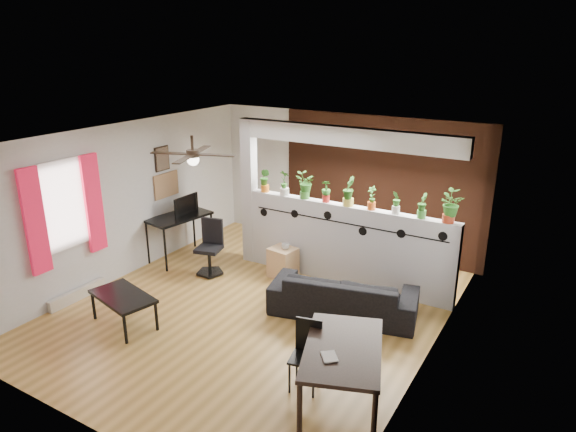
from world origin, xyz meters
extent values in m
cube|color=olive|center=(0.00, 0.00, -0.05)|extent=(6.30, 7.10, 0.10)
cube|color=#B7B7BA|center=(0.00, 3.02, 1.30)|extent=(6.30, 0.04, 2.90)
cube|color=#B7B7BA|center=(0.00, -3.02, 1.30)|extent=(6.30, 0.04, 2.90)
cube|color=#B7B7BA|center=(-2.62, 0.00, 1.30)|extent=(0.04, 7.10, 2.90)
cube|color=#B7B7BA|center=(2.62, 0.00, 1.30)|extent=(0.04, 7.10, 2.90)
cube|color=white|center=(0.00, 0.00, 2.65)|extent=(6.30, 7.10, 0.10)
cube|color=#BCBCC1|center=(0.80, 1.50, 0.68)|extent=(3.60, 0.18, 1.35)
cube|color=silver|center=(0.80, 1.50, 2.45)|extent=(3.60, 0.18, 0.30)
cube|color=#BCBCC1|center=(-1.11, 1.50, 1.30)|extent=(0.22, 0.20, 2.60)
cube|color=#9A492C|center=(0.80, 2.97, 1.30)|extent=(3.90, 0.05, 2.60)
cube|color=black|center=(0.80, 1.40, 1.08)|extent=(3.31, 0.01, 0.02)
cylinder|color=black|center=(-0.75, 1.40, 1.00)|extent=(0.14, 0.01, 0.14)
cylinder|color=black|center=(-0.13, 1.40, 1.08)|extent=(0.14, 0.01, 0.14)
cylinder|color=black|center=(0.49, 1.40, 1.16)|extent=(0.14, 0.01, 0.14)
cylinder|color=black|center=(1.11, 1.40, 1.00)|extent=(0.14, 0.01, 0.14)
cylinder|color=black|center=(1.73, 1.40, 1.08)|extent=(0.14, 0.01, 0.14)
cylinder|color=black|center=(2.35, 1.40, 1.16)|extent=(0.14, 0.01, 0.14)
cube|color=white|center=(-2.58, -1.20, 1.55)|extent=(0.02, 0.95, 1.25)
cube|color=silver|center=(-2.57, -1.20, 1.55)|extent=(0.04, 1.05, 1.35)
cube|color=red|center=(-2.53, -1.70, 1.45)|extent=(0.06, 0.30, 1.55)
cube|color=red|center=(-2.53, -0.70, 1.45)|extent=(0.06, 0.30, 1.55)
cube|color=silver|center=(-2.54, -1.20, 0.09)|extent=(0.08, 1.00, 0.18)
cube|color=#8F6745|center=(-2.58, 0.95, 1.35)|extent=(0.03, 0.60, 0.45)
cube|color=#8C7259|center=(-2.58, 0.90, 1.85)|extent=(0.03, 0.30, 0.40)
cube|color=black|center=(-2.58, 0.90, 1.85)|extent=(0.02, 0.34, 0.44)
cylinder|color=black|center=(-0.80, -0.30, 2.50)|extent=(0.04, 0.04, 0.20)
cylinder|color=black|center=(-0.80, -0.30, 2.35)|extent=(0.18, 0.18, 0.10)
sphere|color=white|center=(-0.80, -0.30, 2.26)|extent=(0.17, 0.17, 0.17)
cube|color=black|center=(-0.48, -0.18, 2.34)|extent=(0.55, 0.29, 0.01)
cube|color=black|center=(-0.92, 0.02, 2.34)|extent=(0.29, 0.55, 0.01)
cube|color=black|center=(-1.12, -0.42, 2.34)|extent=(0.55, 0.29, 0.01)
cube|color=black|center=(-0.68, -0.62, 2.34)|extent=(0.29, 0.55, 0.01)
cylinder|color=orange|center=(-0.78, 1.50, 1.41)|extent=(0.15, 0.15, 0.12)
imported|color=#1B4F16|center=(-0.78, 1.50, 1.61)|extent=(0.22, 0.18, 0.31)
cylinder|color=silver|center=(-0.39, 1.50, 1.41)|extent=(0.16, 0.16, 0.12)
imported|color=#1B4F16|center=(-0.39, 1.50, 1.62)|extent=(0.26, 0.22, 0.34)
cylinder|color=#3D812F|center=(0.01, 1.50, 1.41)|extent=(0.16, 0.16, 0.12)
imported|color=#1B4F16|center=(0.01, 1.50, 1.62)|extent=(0.29, 0.27, 0.34)
cylinder|color=red|center=(0.41, 1.50, 1.41)|extent=(0.12, 0.12, 0.12)
imported|color=#1B4F16|center=(0.41, 1.50, 1.58)|extent=(0.22, 0.20, 0.26)
cylinder|color=#D6C54B|center=(0.80, 1.50, 1.41)|extent=(0.18, 0.18, 0.12)
imported|color=#1B4F16|center=(0.80, 1.50, 1.64)|extent=(0.24, 0.28, 0.38)
cylinder|color=orange|center=(1.20, 1.50, 1.41)|extent=(0.13, 0.13, 0.12)
imported|color=#1B4F16|center=(1.20, 1.50, 1.59)|extent=(0.22, 0.19, 0.28)
cylinder|color=silver|center=(1.59, 1.50, 1.41)|extent=(0.12, 0.12, 0.12)
imported|color=#1B4F16|center=(1.59, 1.50, 1.58)|extent=(0.19, 0.21, 0.26)
cylinder|color=green|center=(1.98, 1.50, 1.41)|extent=(0.13, 0.13, 0.12)
imported|color=#1B4F16|center=(1.99, 1.50, 1.59)|extent=(0.16, 0.19, 0.28)
cylinder|color=#AE351B|center=(2.38, 1.50, 1.41)|extent=(0.18, 0.18, 0.12)
imported|color=#1B4F16|center=(2.38, 1.50, 1.64)|extent=(0.32, 0.30, 0.38)
imported|color=black|center=(1.21, 0.52, 0.30)|extent=(2.15, 1.23, 0.59)
cube|color=tan|center=(-0.21, 1.16, 0.26)|extent=(0.47, 0.43, 0.52)
imported|color=gray|center=(-0.16, 1.16, 0.57)|extent=(0.14, 0.14, 0.10)
cube|color=black|center=(-2.25, 0.87, 0.81)|extent=(0.79, 1.24, 0.04)
cylinder|color=black|center=(-2.60, 0.39, 0.40)|extent=(0.04, 0.04, 0.79)
cylinder|color=black|center=(-2.08, 0.30, 0.40)|extent=(0.04, 0.04, 0.79)
cylinder|color=black|center=(-2.42, 1.45, 0.40)|extent=(0.04, 0.04, 0.79)
cylinder|color=black|center=(-1.90, 1.36, 0.40)|extent=(0.04, 0.04, 0.79)
imported|color=black|center=(-2.25, 1.02, 0.93)|extent=(0.34, 0.06, 0.19)
cylinder|color=black|center=(-1.35, 0.59, 0.04)|extent=(0.49, 0.49, 0.04)
cylinder|color=black|center=(-1.35, 0.59, 0.25)|extent=(0.06, 0.06, 0.42)
cube|color=black|center=(-1.35, 0.59, 0.48)|extent=(0.49, 0.49, 0.07)
cube|color=black|center=(-1.39, 0.76, 0.74)|extent=(0.38, 0.15, 0.46)
cube|color=black|center=(2.04, -1.32, 0.71)|extent=(1.22, 1.54, 0.05)
cylinder|color=black|center=(1.91, -2.04, 0.34)|extent=(0.06, 0.06, 0.68)
cylinder|color=black|center=(2.60, -1.79, 0.34)|extent=(0.06, 0.06, 0.68)
cylinder|color=black|center=(1.48, -0.85, 0.34)|extent=(0.06, 0.06, 0.68)
cylinder|color=black|center=(2.17, -0.60, 0.34)|extent=(0.06, 0.06, 0.68)
imported|color=gray|center=(1.94, -1.62, 0.74)|extent=(0.25, 0.26, 0.02)
cube|color=black|center=(1.56, -1.28, 0.40)|extent=(0.40, 0.40, 0.03)
cube|color=black|center=(1.52, -1.13, 0.62)|extent=(0.32, 0.09, 0.42)
cube|color=black|center=(1.45, -1.45, 0.20)|extent=(0.03, 0.03, 0.40)
cube|color=black|center=(1.72, -1.39, 0.20)|extent=(0.03, 0.03, 0.40)
cube|color=black|center=(1.39, -1.17, 0.41)|extent=(0.03, 0.03, 0.81)
cube|color=black|center=(1.66, -1.11, 0.41)|extent=(0.03, 0.03, 0.81)
cube|color=black|center=(-1.33, -1.34, 0.44)|extent=(1.10, 0.78, 0.04)
cylinder|color=black|center=(-1.84, -1.46, 0.21)|extent=(0.04, 0.04, 0.42)
cylinder|color=black|center=(-0.95, -1.68, 0.21)|extent=(0.04, 0.04, 0.42)
cylinder|color=black|center=(-1.72, -1.00, 0.21)|extent=(0.04, 0.04, 0.42)
cylinder|color=black|center=(-0.83, -1.22, 0.21)|extent=(0.04, 0.04, 0.42)
camera|label=1|loc=(3.94, -5.71, 3.83)|focal=32.00mm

